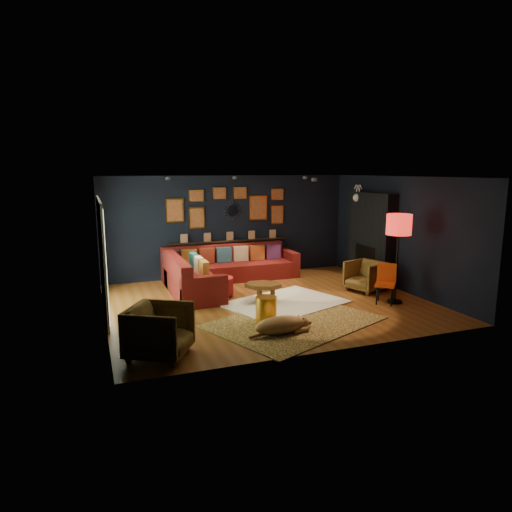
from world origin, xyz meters
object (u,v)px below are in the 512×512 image
object	(u,v)px
armchair_left	(159,329)
floor_lamp	(399,228)
armchair_right	(366,275)
coffee_table	(263,287)
pouf	(220,286)
sectional	(216,272)
dog	(280,322)
gold_stool	(266,310)
orange_chair	(386,280)

from	to	relation	value
armchair_left	floor_lamp	xyz separation A→B (m)	(5.05, 1.14, 1.14)
armchair_right	floor_lamp	distance (m)	1.57
floor_lamp	coffee_table	bearing A→B (deg)	160.82
coffee_table	pouf	bearing A→B (deg)	127.99
armchair_left	armchair_right	world-z (taller)	armchair_left
coffee_table	floor_lamp	distance (m)	3.02
armchair_left	coffee_table	bearing A→B (deg)	-19.40
sectional	dog	bearing A→B (deg)	-88.26
sectional	armchair_right	bearing A→B (deg)	-29.07
coffee_table	pouf	distance (m)	1.12
armchair_left	gold_stool	size ratio (longest dim) A/B	1.79
dog	floor_lamp	bearing A→B (deg)	10.61
coffee_table	floor_lamp	world-z (taller)	floor_lamp
orange_chair	pouf	bearing A→B (deg)	-167.07
coffee_table	pouf	size ratio (longest dim) A/B	1.65
coffee_table	armchair_right	xyz separation A→B (m)	(2.56, 0.11, 0.04)
armchair_right	gold_stool	xyz separation A→B (m)	(-2.95, -1.27, -0.14)
coffee_table	orange_chair	distance (m)	2.55
floor_lamp	armchair_left	bearing A→B (deg)	-167.31
armchair_left	armchair_right	bearing A→B (deg)	-35.98
pouf	gold_stool	distance (m)	2.05
coffee_table	dog	world-z (taller)	coffee_table
armchair_left	orange_chair	bearing A→B (deg)	-45.48
orange_chair	gold_stool	bearing A→B (deg)	-131.62
coffee_table	sectional	bearing A→B (deg)	105.64
dog	gold_stool	bearing A→B (deg)	83.76
armchair_right	orange_chair	xyz separation A→B (m)	(-0.15, -0.96, 0.10)
pouf	orange_chair	world-z (taller)	orange_chair
orange_chair	dog	distance (m)	2.97
floor_lamp	sectional	bearing A→B (deg)	138.85
dog	armchair_left	bearing A→B (deg)	-178.83
pouf	gold_stool	world-z (taller)	gold_stool
orange_chair	floor_lamp	size ratio (longest dim) A/B	0.45
armchair_left	floor_lamp	distance (m)	5.30
armchair_left	gold_stool	distance (m)	2.24
pouf	sectional	bearing A→B (deg)	79.47
pouf	armchair_right	size ratio (longest dim) A/B	0.76
gold_stool	floor_lamp	size ratio (longest dim) A/B	0.26
sectional	coffee_table	distance (m)	1.89
sectional	gold_stool	distance (m)	2.97
pouf	gold_stool	size ratio (longest dim) A/B	1.20
sectional	dog	size ratio (longest dim) A/B	2.68
armchair_left	armchair_right	distance (m)	5.44
sectional	dog	xyz separation A→B (m)	(0.11, -3.61, -0.10)
pouf	armchair_right	distance (m)	3.33
armchair_right	armchair_left	bearing A→B (deg)	-85.27
coffee_table	dog	size ratio (longest dim) A/B	0.75
armchair_left	orange_chair	size ratio (longest dim) A/B	1.05
pouf	orange_chair	distance (m)	3.54
sectional	floor_lamp	xyz separation A→B (m)	(3.11, -2.72, 1.25)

